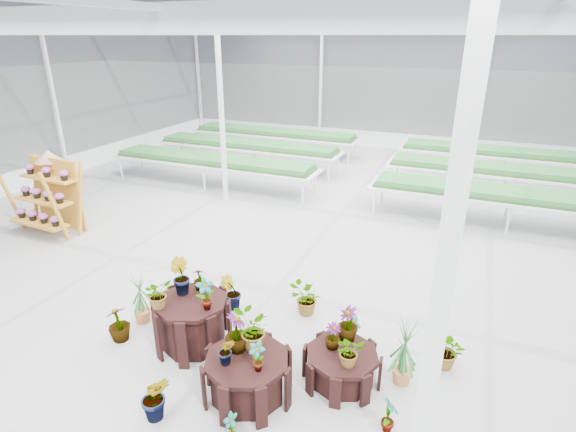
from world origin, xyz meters
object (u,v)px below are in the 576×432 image
at_px(plinth_tall, 193,322).
at_px(bird_table, 54,188).
at_px(shelf_rack, 45,198).
at_px(plinth_mid, 248,377).
at_px(plinth_low, 342,367).

distance_m(plinth_tall, bird_table, 6.10).
bearing_deg(shelf_rack, plinth_tall, -18.90).
relative_size(plinth_mid, bird_table, 0.61).
height_order(plinth_low, bird_table, bird_table).
bearing_deg(plinth_mid, plinth_tall, 153.43).
xyz_separation_m(plinth_mid, plinth_low, (1.00, 0.70, -0.07)).
xyz_separation_m(plinth_tall, shelf_rack, (-5.30, 2.14, 0.46)).
height_order(shelf_rack, bird_table, bird_table).
bearing_deg(bird_table, plinth_low, -27.22).
bearing_deg(plinth_low, plinth_mid, -145.01).
bearing_deg(plinth_low, shelf_rack, 164.78).
bearing_deg(shelf_rack, plinth_low, -12.13).
relative_size(shelf_rack, bird_table, 0.92).
distance_m(plinth_tall, plinth_mid, 1.34).
xyz_separation_m(shelf_rack, bird_table, (-0.20, 0.45, 0.07)).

